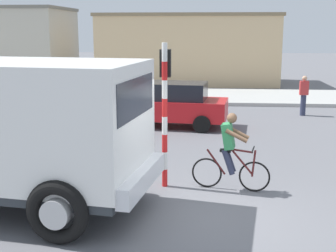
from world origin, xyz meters
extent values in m
plane|color=slate|center=(0.00, 0.00, 0.00)|extent=(120.00, 120.00, 0.00)
cube|color=#ADADA8|center=(0.00, 15.28, 0.08)|extent=(80.00, 5.00, 0.16)
cube|color=white|center=(-3.85, 0.09, 1.80)|extent=(5.50, 3.22, 2.20)
cube|color=#2D3338|center=(-3.85, 0.09, 0.62)|extent=(5.39, 3.15, 0.16)
cube|color=silver|center=(-1.18, -0.29, 0.80)|extent=(0.58, 2.38, 0.36)
cube|color=black|center=(-1.33, -0.27, 2.30)|extent=(0.42, 2.12, 0.70)
torus|color=black|center=(-2.08, 1.13, 0.55)|extent=(1.12, 0.39, 1.10)
cylinder|color=beige|center=(-2.08, 1.13, 0.55)|extent=(0.53, 0.37, 0.50)
torus|color=black|center=(-2.44, -1.40, 0.55)|extent=(1.12, 0.39, 1.10)
cylinder|color=beige|center=(-2.44, -1.40, 0.55)|extent=(0.53, 0.37, 0.50)
torus|color=black|center=(1.02, 1.41, 0.34)|extent=(0.68, 0.17, 0.68)
torus|color=black|center=(-0.01, 1.60, 0.34)|extent=(0.68, 0.17, 0.68)
cylinder|color=#591E1E|center=(0.68, 1.47, 0.91)|extent=(0.60, 0.15, 0.09)
cylinder|color=#591E1E|center=(0.74, 1.46, 0.66)|extent=(0.51, 0.14, 0.57)
cylinder|color=#591E1E|center=(0.19, 1.56, 0.61)|extent=(0.44, 0.12, 0.57)
cylinder|color=#591E1E|center=(1.00, 1.41, 0.64)|extent=(0.10, 0.06, 0.59)
cylinder|color=black|center=(0.98, 1.42, 0.95)|extent=(0.12, 0.50, 0.03)
cube|color=black|center=(0.39, 1.53, 0.88)|extent=(0.26, 0.16, 0.06)
cube|color=#338C51|center=(0.44, 1.52, 1.21)|extent=(0.35, 0.37, 0.59)
sphere|color=brown|center=(0.51, 1.50, 1.61)|extent=(0.22, 0.22, 0.22)
cylinder|color=#2D334C|center=(0.49, 1.61, 0.65)|extent=(0.32, 0.17, 0.57)
cylinder|color=brown|center=(0.67, 1.64, 1.26)|extent=(0.50, 0.18, 0.29)
cylinder|color=#2D334C|center=(0.45, 1.41, 0.65)|extent=(0.32, 0.17, 0.57)
cylinder|color=brown|center=(0.61, 1.32, 1.26)|extent=(0.50, 0.18, 0.29)
cylinder|color=red|center=(-0.95, 1.60, 0.20)|extent=(0.12, 0.12, 0.40)
cylinder|color=white|center=(-0.95, 1.60, 0.60)|extent=(0.12, 0.12, 0.40)
cylinder|color=red|center=(-0.95, 1.60, 1.00)|extent=(0.12, 0.12, 0.40)
cylinder|color=white|center=(-0.95, 1.60, 1.40)|extent=(0.12, 0.12, 0.40)
cylinder|color=red|center=(-0.95, 1.60, 1.80)|extent=(0.12, 0.12, 0.40)
cylinder|color=white|center=(-0.95, 1.60, 2.20)|extent=(0.12, 0.12, 0.40)
cylinder|color=red|center=(-0.95, 1.60, 2.60)|extent=(0.12, 0.12, 0.40)
cylinder|color=white|center=(-0.95, 1.60, 3.00)|extent=(0.12, 0.12, 0.40)
cube|color=black|center=(-0.95, 1.78, 2.75)|extent=(0.24, 0.20, 0.60)
sphere|color=orange|center=(-0.95, 1.90, 2.75)|extent=(0.14, 0.14, 0.14)
cube|color=red|center=(-1.33, 8.13, 0.65)|extent=(4.17, 2.14, 0.70)
cube|color=black|center=(-1.18, 8.11, 1.30)|extent=(2.35, 1.68, 0.60)
cylinder|color=black|center=(-2.65, 7.42, 0.30)|extent=(0.62, 0.25, 0.60)
cylinder|color=black|center=(-2.46, 9.11, 0.30)|extent=(0.62, 0.25, 0.60)
cylinder|color=black|center=(-0.19, 7.14, 0.30)|extent=(0.62, 0.25, 0.60)
cylinder|color=black|center=(0.00, 8.83, 0.30)|extent=(0.62, 0.25, 0.60)
cube|color=gold|center=(-8.21, 9.24, 0.65)|extent=(4.32, 2.77, 0.70)
cube|color=black|center=(-8.07, 9.20, 1.30)|extent=(2.52, 2.01, 0.60)
cylinder|color=black|center=(-7.27, 8.07, 0.30)|extent=(0.63, 0.34, 0.60)
cylinder|color=black|center=(-6.78, 9.70, 0.30)|extent=(0.63, 0.34, 0.60)
cylinder|color=#2D334C|center=(3.88, 10.74, 0.42)|extent=(0.22, 0.22, 0.85)
cube|color=#D13838|center=(3.88, 10.74, 1.13)|extent=(0.34, 0.22, 0.56)
sphere|color=tan|center=(3.88, 10.74, 1.52)|extent=(0.20, 0.20, 0.20)
cube|color=#B2AD9E|center=(-13.53, 22.57, 2.33)|extent=(7.95, 6.37, 4.66)
cube|color=slate|center=(-13.53, 22.57, 4.76)|extent=(8.11, 6.49, 0.20)
cube|color=#D1B284|center=(-1.30, 22.06, 2.10)|extent=(11.13, 5.36, 4.19)
cube|color=#7D6B4F|center=(-1.30, 22.06, 4.29)|extent=(11.36, 5.47, 0.20)
camera|label=1|loc=(-0.03, -8.36, 3.50)|focal=49.74mm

